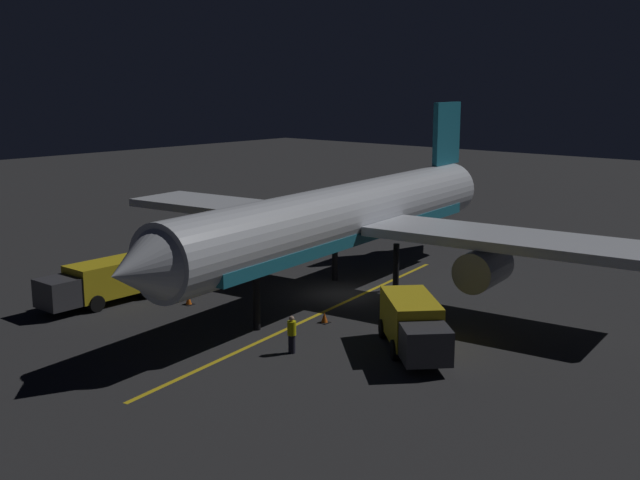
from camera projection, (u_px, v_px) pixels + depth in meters
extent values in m
cube|color=#29292B|center=(343.00, 296.00, 44.76)|extent=(180.00, 180.00, 0.20)
cube|color=gold|center=(318.00, 315.00, 40.77)|extent=(4.28, 26.98, 0.01)
cylinder|color=silver|center=(343.00, 216.00, 43.82)|extent=(6.93, 28.91, 3.56)
cube|color=teal|center=(343.00, 233.00, 44.02)|extent=(6.25, 24.61, 0.64)
cone|color=silver|center=(138.00, 270.00, 31.34)|extent=(3.80, 3.24, 3.48)
cone|color=silver|center=(460.00, 185.00, 56.74)|extent=(3.68, 4.62, 3.20)
cube|color=teal|center=(447.00, 133.00, 53.85)|extent=(0.78, 3.62, 4.30)
cube|color=silver|center=(507.00, 239.00, 40.06)|extent=(15.19, 6.51, 0.50)
cylinder|color=slate|center=(483.00, 268.00, 39.77)|extent=(2.46, 3.43, 2.10)
cube|color=silver|center=(236.00, 208.00, 50.13)|extent=(15.19, 6.51, 0.50)
cylinder|color=slate|center=(233.00, 233.00, 49.03)|extent=(2.46, 3.43, 2.10)
cylinder|color=black|center=(257.00, 302.00, 38.07)|extent=(0.40, 0.40, 2.79)
cylinder|color=black|center=(396.00, 267.00, 45.26)|extent=(0.40, 0.40, 2.79)
cylinder|color=black|center=(335.00, 258.00, 47.61)|extent=(0.40, 0.40, 2.79)
cube|color=gold|center=(111.00, 278.00, 42.92)|extent=(2.17, 4.83, 1.88)
cube|color=#38383D|center=(58.00, 293.00, 40.49)|extent=(2.02, 1.83, 1.50)
cylinder|color=black|center=(86.00, 300.00, 41.86)|extent=(2.32, 0.93, 0.90)
cylinder|color=black|center=(137.00, 288.00, 44.37)|extent=(2.32, 0.93, 0.90)
cube|color=gold|center=(411.00, 318.00, 35.50)|extent=(4.56, 4.47, 1.94)
cube|color=#38383D|center=(426.00, 344.00, 32.57)|extent=(2.68, 2.69, 1.50)
cylinder|color=black|center=(417.00, 349.00, 34.23)|extent=(2.24, 2.30, 0.90)
cylinder|color=black|center=(403.00, 328.00, 37.16)|extent=(2.24, 2.30, 0.90)
cylinder|color=black|center=(292.00, 344.00, 34.95)|extent=(0.32, 0.32, 0.85)
cylinder|color=yellow|center=(292.00, 328.00, 34.80)|extent=(0.40, 0.40, 0.65)
sphere|color=tan|center=(292.00, 319.00, 34.71)|extent=(0.24, 0.24, 0.24)
cone|color=#EA590F|center=(324.00, 318.00, 39.38)|extent=(0.36, 0.36, 0.55)
cube|color=black|center=(324.00, 322.00, 39.43)|extent=(0.50, 0.50, 0.03)
cone|color=#EA590F|center=(189.00, 300.00, 42.59)|extent=(0.36, 0.36, 0.55)
cube|color=black|center=(189.00, 304.00, 42.64)|extent=(0.50, 0.50, 0.03)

